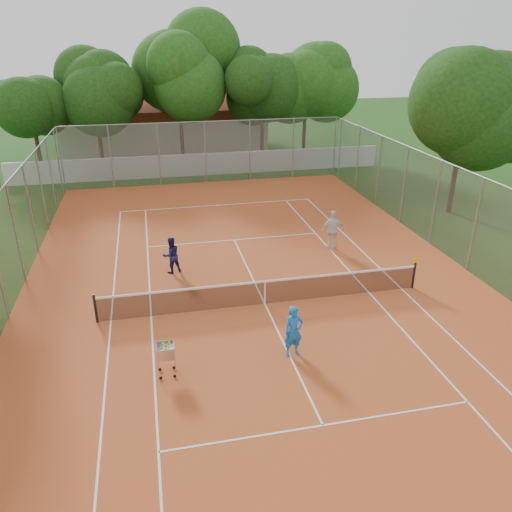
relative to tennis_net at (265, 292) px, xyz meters
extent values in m
plane|color=#183D10|center=(0.00, 0.00, -0.51)|extent=(120.00, 120.00, 0.00)
cube|color=#BA5124|center=(0.00, 0.00, -0.50)|extent=(18.00, 34.00, 0.02)
cube|color=white|center=(0.00, 0.00, -0.49)|extent=(10.98, 23.78, 0.01)
cube|color=black|center=(0.00, 0.00, 0.00)|extent=(11.88, 0.10, 0.98)
cube|color=slate|center=(0.00, 0.00, 1.49)|extent=(18.00, 34.00, 4.00)
cube|color=silver|center=(0.00, 19.00, 0.24)|extent=(26.00, 0.30, 1.50)
cube|color=beige|center=(-2.00, 29.00, 1.69)|extent=(16.40, 9.00, 4.40)
cube|color=#12340D|center=(0.00, 22.00, 4.49)|extent=(29.00, 19.00, 10.00)
imported|color=blue|center=(0.12, -3.27, 0.34)|extent=(0.67, 0.50, 1.67)
imported|color=#1A1A4E|center=(-3.14, 3.46, 0.28)|extent=(0.90, 0.80, 1.54)
imported|color=silver|center=(4.21, 4.35, 0.44)|extent=(1.12, 0.55, 1.85)
cube|color=silver|center=(-3.74, -3.44, 0.06)|extent=(0.70, 0.70, 1.10)
camera|label=1|loc=(-3.77, -15.61, 8.58)|focal=35.00mm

